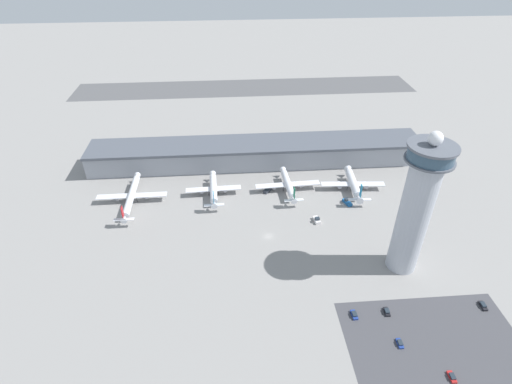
{
  "coord_description": "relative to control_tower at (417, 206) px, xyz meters",
  "views": [
    {
      "loc": [
        -17.34,
        -145.43,
        126.46
      ],
      "look_at": [
        -4.3,
        21.28,
        11.72
      ],
      "focal_mm": 28.0,
      "sensor_mm": 36.0,
      "label": 1
    }
  ],
  "objects": [
    {
      "name": "car_black_suv",
      "position": [
        -14.95,
        -24.91,
        -31.97
      ],
      "size": [
        1.92,
        4.24,
        1.56
      ],
      "color": "black",
      "rests_on": "ground"
    },
    {
      "name": "service_truck_baggage",
      "position": [
        -11.17,
        47.06,
        -31.56
      ],
      "size": [
        4.32,
        6.7,
        2.95
      ],
      "color": "black",
      "rests_on": "ground"
    },
    {
      "name": "terminal_building",
      "position": [
        -56.12,
        93.52,
        -25.18
      ],
      "size": [
        202.12,
        25.0,
        14.6
      ],
      "color": "#9399A3",
      "rests_on": "ground"
    },
    {
      "name": "airplane_gate_charlie",
      "position": [
        -41.18,
        61.54,
        -28.27
      ],
      "size": [
        36.42,
        33.15,
        12.13
      ],
      "color": "silver",
      "rests_on": "ground"
    },
    {
      "name": "runway_strip",
      "position": [
        -56.12,
        229.31,
        -32.58
      ],
      "size": [
        303.18,
        44.0,
        0.01
      ],
      "primitive_type": "cube",
      "color": "#515154",
      "rests_on": "ground"
    },
    {
      "name": "car_blue_compact",
      "position": [
        23.93,
        -25.01,
        -31.99
      ],
      "size": [
        1.99,
        4.71,
        1.51
      ],
      "color": "black",
      "rests_on": "ground"
    },
    {
      "name": "parking_lot_surface",
      "position": [
        -2.24,
        -38.81,
        -32.58
      ],
      "size": [
        64.0,
        40.0,
        0.01
      ],
      "primitive_type": "cube",
      "color": "#424247",
      "rests_on": "ground"
    },
    {
      "name": "service_truck_catering",
      "position": [
        -52.65,
        61.87,
        -31.57
      ],
      "size": [
        5.55,
        6.01,
        2.9
      ],
      "color": "black",
      "rests_on": "ground"
    },
    {
      "name": "ground_plane",
      "position": [
        -56.12,
        23.52,
        -32.58
      ],
      "size": [
        1000.0,
        1000.0,
        0.0
      ],
      "primitive_type": "plane",
      "color": "gray"
    },
    {
      "name": "service_truck_fuel",
      "position": [
        -30.56,
        33.11,
        -31.6
      ],
      "size": [
        3.17,
        5.91,
        2.82
      ],
      "color": "black",
      "rests_on": "ground"
    },
    {
      "name": "control_tower",
      "position": [
        0.0,
        0.0,
        0.0
      ],
      "size": [
        18.37,
        18.37,
        64.91
      ],
      "color": "#ADB2BC",
      "rests_on": "ground"
    },
    {
      "name": "airplane_gate_bravo",
      "position": [
        -82.64,
        60.57,
        -28.39
      ],
      "size": [
        30.43,
        32.77,
        12.2
      ],
      "color": "silver",
      "rests_on": "ground"
    },
    {
      "name": "car_maroon_suv",
      "position": [
        -27.95,
        -25.36,
        -31.98
      ],
      "size": [
        2.1,
        4.53,
        1.55
      ],
      "color": "black",
      "rests_on": "ground"
    },
    {
      "name": "car_silver_sedan",
      "position": [
        -2.54,
        -52.66,
        -32.03
      ],
      "size": [
        1.83,
        4.32,
        1.43
      ],
      "color": "black",
      "rests_on": "ground"
    },
    {
      "name": "airplane_gate_delta",
      "position": [
        -4.69,
        59.52,
        -28.41
      ],
      "size": [
        35.81,
        33.45,
        13.48
      ],
      "color": "silver",
      "rests_on": "ground"
    },
    {
      "name": "car_navy_sedan",
      "position": [
        -15.09,
        -38.9,
        -32.05
      ],
      "size": [
        1.74,
        4.16,
        1.38
      ],
      "color": "black",
      "rests_on": "ground"
    },
    {
      "name": "airplane_gate_alpha",
      "position": [
        -126.27,
        56.96,
        -28.23
      ],
      "size": [
        37.18,
        42.92,
        11.96
      ],
      "color": "silver",
      "rests_on": "ground"
    }
  ]
}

